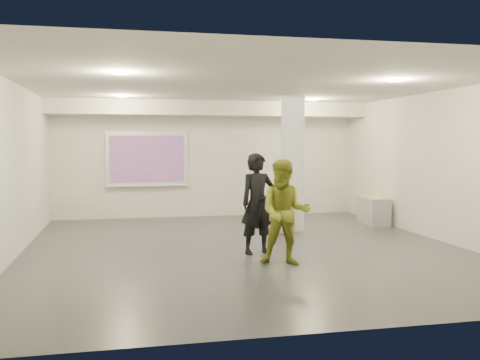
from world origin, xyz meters
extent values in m
cube|color=#383B40|center=(0.00, 0.00, 0.00)|extent=(8.00, 9.00, 0.01)
cube|color=silver|center=(0.00, 0.00, 3.00)|extent=(8.00, 9.00, 0.01)
cube|color=silver|center=(0.00, 4.50, 1.50)|extent=(8.00, 0.01, 3.00)
cube|color=silver|center=(0.00, -4.50, 1.50)|extent=(8.00, 0.01, 3.00)
cube|color=silver|center=(-4.00, 0.00, 1.50)|extent=(0.01, 9.00, 3.00)
cube|color=silver|center=(4.00, 0.00, 1.50)|extent=(0.01, 9.00, 3.00)
cube|color=silver|center=(0.00, 3.95, 2.82)|extent=(8.00, 1.10, 0.36)
cylinder|color=#FFDA89|center=(-2.20, 2.50, 2.98)|extent=(0.22, 0.22, 0.02)
cylinder|color=#FFDA89|center=(2.20, 2.50, 2.98)|extent=(0.22, 0.22, 0.02)
cylinder|color=#FFDA89|center=(-2.20, -1.50, 2.98)|extent=(0.22, 0.22, 0.02)
cylinder|color=#FFDA89|center=(2.20, -1.50, 2.98)|extent=(0.22, 0.22, 0.02)
cylinder|color=white|center=(1.50, 1.80, 1.50)|extent=(0.52, 0.52, 3.00)
cube|color=white|center=(-1.60, 4.46, 1.55)|extent=(2.10, 0.06, 1.40)
cube|color=blue|center=(-1.60, 4.42, 1.55)|extent=(1.90, 0.01, 1.20)
cube|color=white|center=(-1.60, 4.40, 0.85)|extent=(2.10, 0.08, 0.04)
cube|color=#989B9E|center=(3.72, 2.31, 0.32)|extent=(0.56, 1.14, 0.64)
cube|color=silver|center=(3.75, 2.15, 0.65)|extent=(0.25, 0.31, 0.02)
cube|color=yellow|center=(3.70, 2.40, 0.66)|extent=(0.31, 0.38, 0.03)
cube|color=olive|center=(1.11, 1.37, 0.32)|extent=(0.60, 0.21, 0.64)
cube|color=olive|center=(1.08, 1.66, 0.30)|extent=(0.60, 0.38, 0.60)
imported|color=black|center=(0.13, -0.49, 0.89)|extent=(0.73, 0.56, 1.78)
imported|color=olive|center=(0.34, -1.43, 0.85)|extent=(0.98, 0.87, 1.70)
camera|label=1|loc=(-2.14, -9.60, 1.96)|focal=40.00mm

